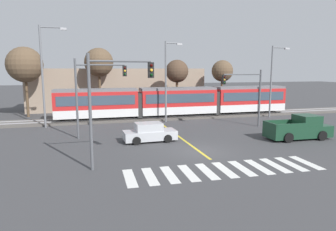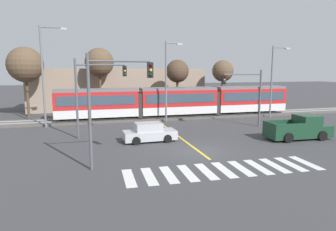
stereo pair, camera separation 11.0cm
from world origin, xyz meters
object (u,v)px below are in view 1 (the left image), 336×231
at_px(light_rail_tram, 178,101).
at_px(traffic_light_near_left, 111,94).
at_px(street_lamp_east, 273,77).
at_px(bare_tree_far_east, 222,71).
at_px(pickup_truck, 299,129).
at_px(bare_tree_east, 177,72).
at_px(traffic_light_mid_left, 93,86).
at_px(traffic_light_mid_right, 247,89).
at_px(sedan_crossing, 150,133).
at_px(bare_tree_far_west, 25,65).
at_px(street_lamp_centre, 167,77).
at_px(bare_tree_west, 99,63).
at_px(street_lamp_west, 45,71).

relative_size(light_rail_tram, traffic_light_near_left, 4.22).
xyz_separation_m(street_lamp_east, bare_tree_far_east, (-3.03, 7.51, 0.63)).
height_order(pickup_truck, bare_tree_east, bare_tree_east).
xyz_separation_m(bare_tree_east, bare_tree_far_east, (6.90, 0.88, 0.02)).
bearing_deg(traffic_light_mid_left, street_lamp_east, 15.18).
bearing_deg(bare_tree_east, traffic_light_mid_right, -71.93).
distance_m(sedan_crossing, bare_tree_far_west, 20.76).
distance_m(pickup_truck, street_lamp_east, 12.19).
bearing_deg(street_lamp_east, light_rail_tram, 166.05).
bearing_deg(traffic_light_mid_right, street_lamp_east, 37.95).
height_order(light_rail_tram, pickup_truck, light_rail_tram).
bearing_deg(street_lamp_centre, bare_tree_west, 128.83).
xyz_separation_m(street_lamp_west, bare_tree_far_west, (-3.13, 7.82, 0.67)).
height_order(bare_tree_east, bare_tree_far_east, bare_tree_far_east).
bearing_deg(traffic_light_mid_right, traffic_light_near_left, -146.19).
bearing_deg(street_lamp_east, traffic_light_near_left, -144.87).
bearing_deg(pickup_truck, bare_tree_west, 128.52).
bearing_deg(street_lamp_centre, bare_tree_far_west, 153.31).
bearing_deg(bare_tree_west, traffic_light_mid_left, -94.47).
xyz_separation_m(sedan_crossing, traffic_light_mid_right, (10.54, 3.39, 3.11)).
distance_m(pickup_truck, traffic_light_near_left, 16.45).
relative_size(street_lamp_west, bare_tree_far_east, 1.42).
bearing_deg(traffic_light_mid_left, sedan_crossing, -31.03).
relative_size(light_rail_tram, bare_tree_east, 4.00).
bearing_deg(sedan_crossing, bare_tree_far_east, 48.95).
height_order(light_rail_tram, street_lamp_centre, street_lamp_centre).
relative_size(sedan_crossing, pickup_truck, 0.78).
distance_m(light_rail_tram, traffic_light_near_left, 19.37).
distance_m(light_rail_tram, street_lamp_west, 15.02).
height_order(traffic_light_near_left, bare_tree_far_east, bare_tree_far_east).
xyz_separation_m(street_lamp_west, street_lamp_centre, (12.35, 0.04, -0.70)).
bearing_deg(traffic_light_mid_left, traffic_light_mid_right, 3.32).
xyz_separation_m(street_lamp_west, bare_tree_far_east, (22.33, 7.38, -0.14)).
height_order(sedan_crossing, bare_tree_west, bare_tree_west).
bearing_deg(light_rail_tram, bare_tree_east, 74.59).
relative_size(street_lamp_east, bare_tree_far_east, 1.21).
xyz_separation_m(street_lamp_east, bare_tree_east, (-9.93, 6.63, 0.62)).
bearing_deg(bare_tree_west, sedan_crossing, -79.60).
xyz_separation_m(pickup_truck, street_lamp_east, (4.49, 10.61, 3.98)).
bearing_deg(bare_tree_east, traffic_light_near_left, -116.18).
relative_size(bare_tree_west, bare_tree_east, 1.21).
relative_size(pickup_truck, street_lamp_west, 0.55).
bearing_deg(street_lamp_centre, street_lamp_west, -179.81).
height_order(traffic_light_near_left, street_lamp_centre, street_lamp_centre).
distance_m(street_lamp_west, bare_tree_far_west, 8.45).
distance_m(street_lamp_west, street_lamp_east, 25.37).
distance_m(street_lamp_east, bare_tree_far_west, 29.61).
xyz_separation_m(traffic_light_near_left, bare_tree_far_west, (-8.32, 22.14, 1.91)).
bearing_deg(traffic_light_mid_right, street_lamp_west, 165.50).
distance_m(street_lamp_west, bare_tree_east, 16.74).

